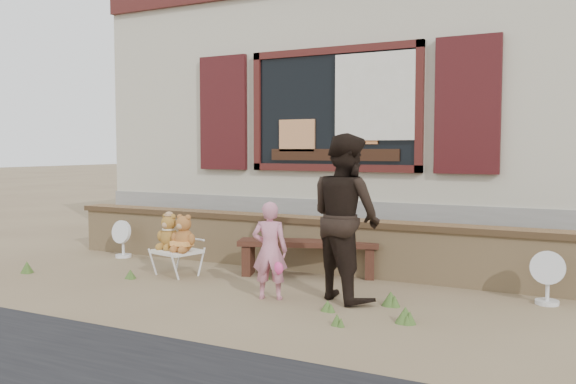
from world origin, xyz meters
The scene contains 12 objects.
ground centered at (0.00, 0.00, 0.00)m, with size 80.00×80.00×0.00m, color brown.
shopfront centered at (0.00, 4.49, 2.00)m, with size 8.04×5.13×4.00m.
brick_wall centered at (0.00, 1.00, 0.34)m, with size 7.10×0.36×0.67m.
bench centered at (0.24, 0.67, 0.31)m, with size 1.68×0.89×0.42m.
folding_chair centered at (-1.17, -0.03, 0.28)m, with size 0.59×0.55×0.31m.
teddy_bear_left centered at (-1.31, 0.01, 0.52)m, with size 0.32×0.27×0.43m, color brown, non-canonical shape.
teddy_bear_right centered at (-1.04, -0.06, 0.53)m, with size 0.33×0.28×0.45m, color brown, non-canonical shape.
child centered at (0.37, -0.51, 0.49)m, with size 0.36×0.24×0.99m, color pink.
adult centered at (1.05, -0.16, 0.83)m, with size 0.81×0.63×1.67m, color black.
fan_left centered at (-2.60, 0.61, 0.26)m, with size 0.33×0.22×0.52m.
fan_right centered at (2.87, 0.55, 0.27)m, with size 0.33×0.22×0.53m.
grass_tufts centered at (0.43, -0.51, 0.06)m, with size 4.90×1.46×0.14m.
Camera 1 is at (3.33, -5.79, 1.51)m, focal length 38.00 mm.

